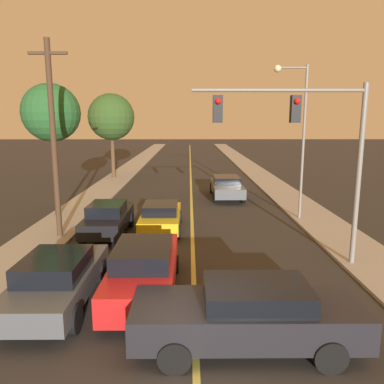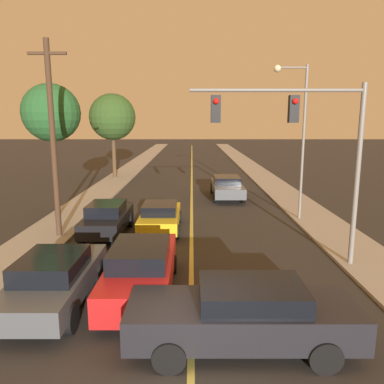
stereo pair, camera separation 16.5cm
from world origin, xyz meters
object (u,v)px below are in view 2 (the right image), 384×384
(car_far_oncoming, at_px, (227,186))
(streetlamp_right, at_px, (297,123))
(tree_left_near, at_px, (113,117))
(traffic_signal_mast, at_px, (305,136))
(car_near_lane_front, at_px, (142,268))
(car_near_lane_second, at_px, (161,216))
(car_outer_lane_front, at_px, (55,279))
(car_crossing_right, at_px, (244,315))
(tree_left_far, at_px, (52,113))
(car_outer_lane_second, at_px, (108,218))
(utility_pole_left, at_px, (53,137))

(car_far_oncoming, distance_m, streetlamp_right, 7.79)
(tree_left_near, bearing_deg, traffic_signal_mast, -62.65)
(car_near_lane_front, distance_m, car_near_lane_second, 6.73)
(car_near_lane_front, bearing_deg, car_outer_lane_front, -163.51)
(car_crossing_right, height_order, streetlamp_right, streetlamp_right)
(car_outer_lane_front, bearing_deg, tree_left_far, 109.13)
(car_near_lane_second, bearing_deg, car_outer_lane_second, -161.00)
(car_crossing_right, bearing_deg, car_near_lane_second, 15.87)
(tree_left_far, bearing_deg, car_near_lane_front, -57.98)
(car_outer_lane_second, bearing_deg, car_outer_lane_front, -90.00)
(car_outer_lane_front, xyz_separation_m, utility_pole_left, (-2.09, 6.25, 3.66))
(car_near_lane_front, xyz_separation_m, car_crossing_right, (2.69, -2.72, 0.01))
(streetlamp_right, bearing_deg, car_far_oncoming, 116.42)
(car_far_oncoming, relative_size, utility_pole_left, 0.61)
(car_outer_lane_second, relative_size, streetlamp_right, 0.55)
(car_far_oncoming, distance_m, traffic_signal_mast, 12.88)
(car_crossing_right, height_order, traffic_signal_mast, traffic_signal_mast)
(car_near_lane_second, distance_m, utility_pole_left, 5.93)
(utility_pole_left, bearing_deg, car_outer_lane_front, -71.53)
(car_near_lane_second, height_order, utility_pole_left, utility_pole_left)
(utility_pole_left, height_order, tree_left_far, utility_pole_left)
(utility_pole_left, relative_size, tree_left_near, 1.13)
(car_near_lane_front, height_order, utility_pole_left, utility_pole_left)
(traffic_signal_mast, height_order, tree_left_near, tree_left_near)
(car_near_lane_front, height_order, car_outer_lane_front, car_near_lane_front)
(traffic_signal_mast, distance_m, streetlamp_right, 6.53)
(car_outer_lane_front, height_order, car_outer_lane_second, car_outer_lane_second)
(car_near_lane_front, xyz_separation_m, car_near_lane_second, (-0.00, 6.73, -0.12))
(car_far_oncoming, height_order, streetlamp_right, streetlamp_right)
(traffic_signal_mast, distance_m, tree_left_near, 23.57)
(traffic_signal_mast, bearing_deg, car_near_lane_second, 139.67)
(car_crossing_right, height_order, tree_left_far, tree_left_far)
(car_crossing_right, bearing_deg, streetlamp_right, -19.97)
(car_near_lane_front, relative_size, car_outer_lane_front, 1.09)
(car_crossing_right, bearing_deg, utility_pole_left, 40.65)
(traffic_signal_mast, relative_size, tree_left_far, 0.90)
(car_outer_lane_front, relative_size, traffic_signal_mast, 0.74)
(car_outer_lane_second, bearing_deg, tree_left_near, 100.45)
(streetlamp_right, xyz_separation_m, tree_left_near, (-12.30, 14.58, 0.45))
(car_outer_lane_front, height_order, streetlamp_right, streetlamp_right)
(car_outer_lane_front, bearing_deg, car_near_lane_front, 16.49)
(car_outer_lane_second, bearing_deg, tree_left_far, 135.95)
(car_outer_lane_second, relative_size, tree_left_far, 0.62)
(utility_pole_left, bearing_deg, streetlamp_right, 15.01)
(car_far_oncoming, distance_m, tree_left_near, 13.65)
(car_outer_lane_front, distance_m, tree_left_near, 24.49)
(car_near_lane_front, height_order, car_near_lane_second, car_near_lane_front)
(tree_left_far, bearing_deg, car_crossing_right, -54.73)
(streetlamp_right, bearing_deg, car_crossing_right, -109.97)
(traffic_signal_mast, height_order, tree_left_far, tree_left_far)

